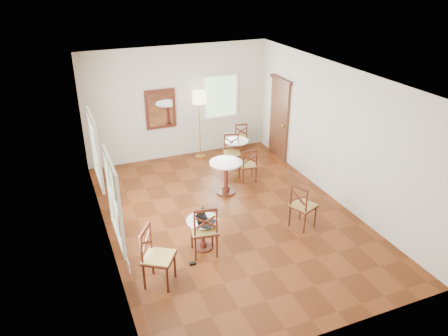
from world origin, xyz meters
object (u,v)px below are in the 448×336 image
Objects in this scene: power_adapter at (192,264)px; chair_back_b at (232,152)px; chair_mid_a at (248,165)px; chair_near_b at (157,257)px; cafe_table_back at (236,149)px; cafe_table_near at (203,231)px; chair_near_a at (204,230)px; water_glass at (202,218)px; chair_back_a at (240,136)px; chair_mid_b at (303,206)px; cafe_table_mid at (226,174)px; floor_lamp at (199,102)px; mouse at (204,218)px; laptop at (205,220)px; navy_mug at (203,217)px.

chair_back_b is at bearing 56.85° from power_adapter.
chair_near_b is at bearing 50.36° from chair_mid_a.
cafe_table_near is at bearing -123.07° from cafe_table_back.
water_glass is (0.01, 0.14, 0.16)m from chair_near_a.
chair_near_a is at bearing 73.15° from chair_back_a.
cafe_table_back is 4.40m from power_adapter.
cafe_table_back reaches higher than power_adapter.
cafe_table_mid is at bearing 1.68° from chair_mid_b.
chair_back_b is (1.90, 3.17, -0.06)m from chair_near_a.
floor_lamp reaches higher than mouse.
mouse is at bearing 65.39° from chair_mid_b.
laptop is at bearing 68.96° from chair_mid_b.
water_glass is (-1.25, -1.86, 0.19)m from cafe_table_mid.
cafe_table_near is 4.84m from chair_back_a.
cafe_table_back is at bearing 57.11° from navy_mug.
chair_back_b is at bearing -134.99° from cafe_table_back.
floor_lamp reaches higher than power_adapter.
chair_mid_a reaches higher than water_glass.
chair_near_a reaches higher than cafe_table_mid.
water_glass is at bearing -169.44° from mouse.
mouse is (0.03, 0.00, 0.26)m from cafe_table_near.
chair_back_b is (-0.73, -1.08, 0.05)m from chair_back_a.
cafe_table_near is 0.34× the size of floor_lamp.
chair_back_a is 8.70× the size of water_glass.
chair_mid_b is at bearing -90.01° from cafe_table_back.
chair_mid_a is 8.60× the size of mouse.
cafe_table_near is at bearing 52.24° from water_glass.
cafe_table_back is 0.63× the size of chair_near_b.
chair_back_a is (0.50, 4.14, -0.08)m from chair_mid_b.
chair_near_b is at bearing 77.40° from chair_mid_b.
chair_mid_b is at bearing -65.34° from cafe_table_mid.
cafe_table_mid is 2.43m from floor_lamp.
mouse is (0.06, 0.17, 0.13)m from chair_near_a.
navy_mug is at bearing 47.96° from power_adapter.
cafe_table_mid is 1.33m from chair_back_b.
chair_near_a is 0.21m from water_glass.
cafe_table_near is 0.60× the size of chair_near_a.
laptop reaches higher than cafe_table_back.
chair_back_a is at bearing 57.43° from water_glass.
chair_near_a is at bearing -105.47° from navy_mug.
water_glass is at bearing -123.80° from cafe_table_mid.
laptop is 3.55× the size of navy_mug.
chair_mid_b reaches higher than laptop.
chair_near_a is at bearing -122.11° from cafe_table_mid.
cafe_table_mid is 6.61× the size of navy_mug.
chair_near_a is 1.09m from chair_near_b.
navy_mug is (-1.86, -3.00, 0.22)m from chair_back_b.
floor_lamp is at bearing 6.50° from chair_near_b.
mouse reaches higher than cafe_table_near.
chair_near_b is at bearing -132.31° from cafe_table_mid.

